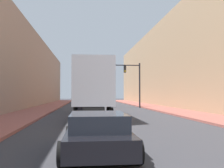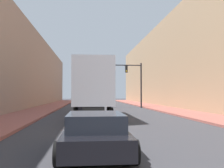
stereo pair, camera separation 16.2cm
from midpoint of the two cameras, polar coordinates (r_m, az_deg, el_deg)
sidewalk_right at (r=29.76m, az=11.99°, el=-5.57°), size 3.42×80.00×0.15m
sidewalk_left at (r=28.79m, az=-15.57°, el=-5.65°), size 3.42×80.00×0.15m
building_right at (r=31.76m, az=20.07°, el=5.80°), size 6.00×80.00×12.39m
semi_truck at (r=19.95m, az=-4.44°, el=-0.99°), size 2.45×12.33×3.99m
sedan_car at (r=7.89m, az=-3.28°, el=-11.14°), size 2.13×4.22×1.22m
traffic_signal_gantry at (r=32.66m, az=2.91°, el=2.04°), size 7.93×0.35×5.87m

